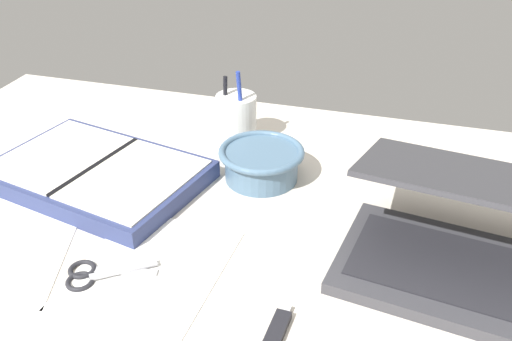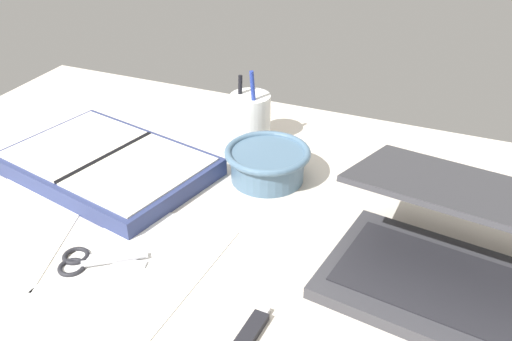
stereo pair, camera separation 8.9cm
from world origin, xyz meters
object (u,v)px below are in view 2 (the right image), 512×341
(bowl, at_px, (268,163))
(planner, at_px, (107,164))
(laptop, at_px, (451,253))
(pen_cup, at_px, (250,118))
(scissors, at_px, (84,261))

(bowl, height_order, planner, bowl)
(bowl, bearing_deg, laptop, -24.96)
(bowl, height_order, pen_cup, pen_cup)
(planner, bearing_deg, pen_cup, 61.13)
(laptop, bearing_deg, scissors, -153.03)
(laptop, bearing_deg, bowl, 163.23)
(pen_cup, height_order, scissors, pen_cup)
(bowl, xyz_separation_m, planner, (-0.27, -0.09, -0.02))
(pen_cup, distance_m, planner, 0.28)
(bowl, xyz_separation_m, scissors, (-0.15, -0.31, -0.03))
(bowl, height_order, scissors, bowl)
(bowl, relative_size, planner, 0.38)
(laptop, bearing_deg, pen_cup, 154.61)
(planner, height_order, scissors, planner)
(laptop, xyz_separation_m, scissors, (-0.48, -0.16, -0.04))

